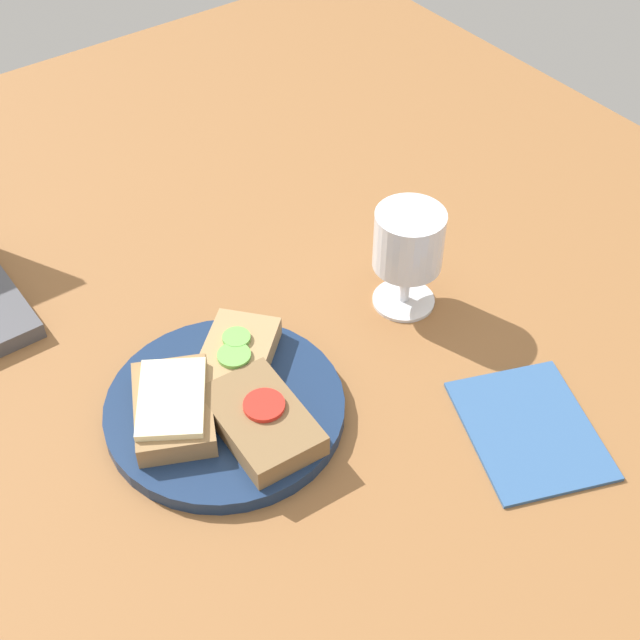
% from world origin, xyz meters
% --- Properties ---
extents(wooden_table, '(1.40, 1.40, 0.03)m').
position_xyz_m(wooden_table, '(0.00, 0.00, 0.01)').
color(wooden_table, brown).
rests_on(wooden_table, ground).
extents(plate, '(0.23, 0.23, 0.02)m').
position_xyz_m(plate, '(-0.05, -0.07, 0.04)').
color(plate, navy).
rests_on(plate, wooden_table).
extents(sandwich_with_cucumber, '(0.13, 0.12, 0.03)m').
position_xyz_m(sandwich_with_cucumber, '(-0.01, -0.04, 0.06)').
color(sandwich_with_cucumber, '#A88456').
rests_on(sandwich_with_cucumber, plate).
extents(sandwich_with_cheese, '(0.11, 0.13, 0.03)m').
position_xyz_m(sandwich_with_cheese, '(-0.09, -0.06, 0.06)').
color(sandwich_with_cheese, '#937047').
rests_on(sandwich_with_cheese, plate).
extents(sandwich_with_tomato, '(0.08, 0.12, 0.03)m').
position_xyz_m(sandwich_with_tomato, '(-0.03, -0.12, 0.06)').
color(sandwich_with_tomato, brown).
rests_on(sandwich_with_tomato, plate).
extents(wine_glass, '(0.07, 0.07, 0.12)m').
position_xyz_m(wine_glass, '(0.20, -0.05, 0.11)').
color(wine_glass, white).
rests_on(wine_glass, wooden_table).
extents(napkin, '(0.17, 0.19, 0.00)m').
position_xyz_m(napkin, '(0.18, -0.26, 0.03)').
color(napkin, '#33598C').
rests_on(napkin, wooden_table).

